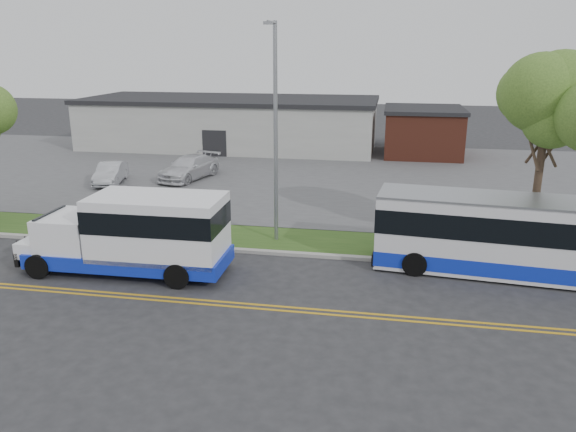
% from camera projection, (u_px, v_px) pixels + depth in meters
% --- Properties ---
extents(ground, '(140.00, 140.00, 0.00)m').
position_uv_depth(ground, '(193.00, 258.00, 23.66)').
color(ground, '#28282B').
rests_on(ground, ground).
extents(lane_line_north, '(70.00, 0.12, 0.01)m').
position_uv_depth(lane_line_north, '(157.00, 296.00, 20.03)').
color(lane_line_north, gold).
rests_on(lane_line_north, ground).
extents(lane_line_south, '(70.00, 0.12, 0.01)m').
position_uv_depth(lane_line_south, '(154.00, 300.00, 19.75)').
color(lane_line_south, gold).
rests_on(lane_line_south, ground).
extents(curb, '(80.00, 0.30, 0.15)m').
position_uv_depth(curb, '(202.00, 248.00, 24.67)').
color(curb, '#9E9B93').
rests_on(curb, ground).
extents(verge, '(80.00, 3.30, 0.10)m').
position_uv_depth(verge, '(214.00, 236.00, 26.37)').
color(verge, '#2A4C19').
rests_on(verge, ground).
extents(parking_lot, '(80.00, 25.00, 0.10)m').
position_uv_depth(parking_lot, '(275.00, 173.00, 39.66)').
color(parking_lot, '#4C4C4F').
rests_on(parking_lot, ground).
extents(commercial_building, '(25.40, 10.40, 4.35)m').
position_uv_depth(commercial_building, '(231.00, 123.00, 49.49)').
color(commercial_building, '#9E9E99').
rests_on(commercial_building, ground).
extents(brick_wing, '(6.30, 7.30, 3.90)m').
position_uv_depth(brick_wing, '(423.00, 132.00, 45.77)').
color(brick_wing, brown).
rests_on(brick_wing, ground).
extents(tree_east, '(5.20, 5.20, 8.33)m').
position_uv_depth(tree_east, '(547.00, 109.00, 22.28)').
color(tree_east, '#39261F').
rests_on(tree_east, verge).
extents(streetlight_near, '(0.35, 1.53, 9.50)m').
position_uv_depth(streetlight_near, '(275.00, 127.00, 24.20)').
color(streetlight_near, gray).
rests_on(streetlight_near, verge).
extents(shuttle_bus, '(8.26, 2.87, 3.14)m').
position_uv_depth(shuttle_bus, '(139.00, 232.00, 21.75)').
color(shuttle_bus, '#1029B8').
rests_on(shuttle_bus, ground).
extents(transit_bus, '(11.24, 3.61, 3.07)m').
position_uv_depth(transit_bus, '(521.00, 237.00, 21.52)').
color(transit_bus, silver).
rests_on(transit_bus, ground).
extents(pedestrian, '(0.67, 0.58, 1.56)m').
position_uv_depth(pedestrian, '(166.00, 209.00, 27.66)').
color(pedestrian, black).
rests_on(pedestrian, verge).
extents(parked_car_a, '(2.36, 4.34, 1.36)m').
position_uv_depth(parked_car_a, '(111.00, 173.00, 36.14)').
color(parked_car_a, '#B4B5BC').
rests_on(parked_car_a, parking_lot).
extents(parked_car_b, '(3.37, 5.59, 1.52)m').
position_uv_depth(parked_car_b, '(189.00, 168.00, 37.41)').
color(parked_car_b, silver).
rests_on(parked_car_b, parking_lot).
extents(grocery_bag_left, '(0.32, 0.32, 0.32)m').
position_uv_depth(grocery_bag_left, '(159.00, 222.00, 27.65)').
color(grocery_bag_left, white).
rests_on(grocery_bag_left, verge).
extents(grocery_bag_right, '(0.32, 0.32, 0.32)m').
position_uv_depth(grocery_bag_right, '(174.00, 220.00, 28.02)').
color(grocery_bag_right, white).
rests_on(grocery_bag_right, verge).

